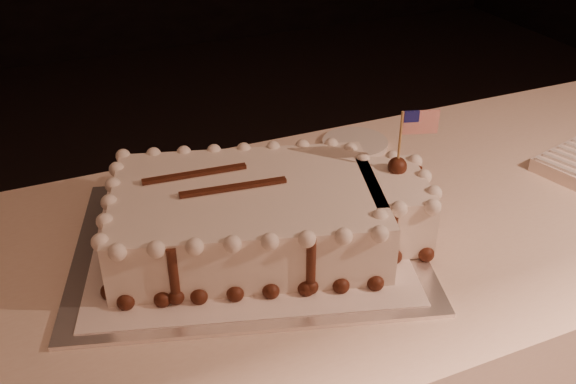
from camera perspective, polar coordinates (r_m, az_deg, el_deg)
name	(u,v)px	position (r m, az deg, el deg)	size (l,w,h in m)	color
banquet_table	(351,359)	(1.51, 5.62, -14.52)	(2.40, 0.80, 0.75)	#FCDDC3
cake_board	(248,243)	(1.19, -3.54, -4.58)	(0.63, 0.47, 0.01)	white
doily	(248,241)	(1.19, -3.54, -4.38)	(0.56, 0.43, 0.00)	white
sheet_cake	(266,214)	(1.16, -2.00, -1.97)	(0.62, 0.45, 0.24)	white
side_plate	(355,143)	(1.55, 5.98, 4.34)	(0.16, 0.16, 0.01)	white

